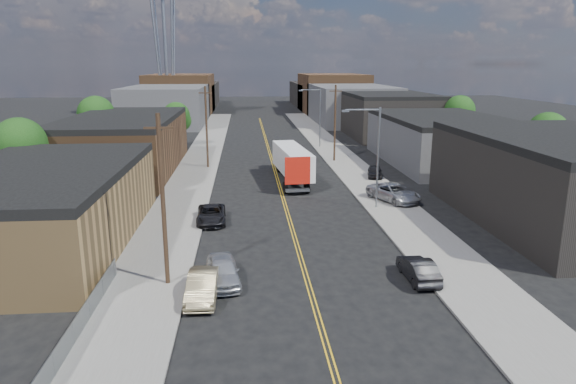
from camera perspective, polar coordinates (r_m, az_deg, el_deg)
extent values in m
plane|color=black|center=(79.35, -2.21, 4.90)|extent=(260.00, 260.00, 0.00)
cube|color=gold|center=(64.60, -1.59, 2.81)|extent=(0.32, 120.00, 0.01)
cube|color=slate|center=(64.77, -10.02, 2.69)|extent=(5.00, 140.00, 0.15)
cube|color=slate|center=(65.79, 6.71, 2.99)|extent=(5.00, 140.00, 0.15)
cube|color=olive|center=(40.33, -25.67, -1.84)|extent=(12.00, 22.00, 5.00)
cube|color=black|center=(39.72, -26.10, 2.06)|extent=(12.00, 22.00, 0.60)
cube|color=#543721|center=(64.64, -17.75, 4.85)|extent=(12.00, 26.00, 6.00)
cube|color=black|center=(64.24, -17.97, 7.76)|extent=(12.00, 26.00, 0.60)
cube|color=black|center=(46.94, 28.27, 0.89)|extent=(14.00, 22.00, 6.50)
cube|color=black|center=(46.36, 28.78, 5.17)|extent=(14.00, 22.00, 0.60)
cube|color=navy|center=(43.54, 20.80, 1.23)|extent=(0.30, 20.00, 0.80)
cube|color=#3B3C3E|center=(69.85, 16.76, 5.35)|extent=(14.00, 24.00, 5.50)
cube|color=black|center=(69.49, 16.94, 7.84)|extent=(14.00, 24.00, 0.60)
cube|color=black|center=(94.25, 11.05, 8.25)|extent=(14.00, 22.00, 7.00)
cube|color=black|center=(93.96, 11.16, 10.55)|extent=(14.00, 22.00, 0.60)
cube|color=#3B3C3E|center=(114.78, -13.23, 9.38)|extent=(16.00, 30.00, 8.00)
cube|color=#3B3C3E|center=(116.01, 7.01, 9.68)|extent=(16.00, 30.00, 8.00)
cube|color=#543721|center=(139.46, -11.79, 10.62)|extent=(16.00, 26.00, 10.00)
cube|color=#543721|center=(140.46, 4.93, 10.88)|extent=(16.00, 26.00, 10.00)
cube|color=black|center=(159.39, -10.92, 10.51)|extent=(16.00, 40.00, 7.00)
cube|color=black|center=(160.27, 3.71, 10.75)|extent=(16.00, 40.00, 7.00)
cylinder|color=gray|center=(129.62, -13.45, 14.73)|extent=(0.80, 0.80, 30.00)
cylinder|color=gray|center=(128.14, -14.37, 14.69)|extent=(1.94, 1.94, 29.98)
cylinder|color=gray|center=(127.64, -12.76, 14.78)|extent=(1.94, 1.94, 29.98)
cylinder|color=gray|center=(131.62, -14.12, 14.67)|extent=(1.94, 1.94, 29.98)
cylinder|color=gray|center=(131.13, -12.55, 14.76)|extent=(1.94, 1.94, 29.98)
cylinder|color=gray|center=(45.50, 9.97, 3.61)|extent=(0.18, 0.18, 9.00)
cylinder|color=gray|center=(44.58, 8.32, 9.04)|extent=(3.00, 0.12, 0.12)
cube|color=gray|center=(44.27, 6.40, 8.94)|extent=(0.60, 0.25, 0.18)
cylinder|color=gray|center=(79.53, 3.59, 8.18)|extent=(0.18, 0.18, 9.00)
cylinder|color=gray|center=(79.00, 2.54, 11.28)|extent=(3.00, 0.12, 0.12)
cube|color=gray|center=(78.83, 1.44, 11.21)|extent=(0.60, 0.25, 0.18)
cylinder|color=black|center=(29.63, -13.71, -1.16)|extent=(0.26, 0.26, 10.00)
cube|color=black|center=(28.85, -14.20, 6.92)|extent=(1.60, 0.12, 0.12)
cylinder|color=black|center=(63.89, -9.04, 7.05)|extent=(0.26, 0.26, 10.00)
cube|color=black|center=(63.53, -9.18, 10.82)|extent=(1.60, 0.12, 0.12)
cylinder|color=black|center=(67.73, 5.24, 7.55)|extent=(0.26, 0.26, 10.00)
cube|color=black|center=(67.39, 5.32, 11.11)|extent=(1.60, 0.12, 0.12)
cube|color=slate|center=(26.08, -22.75, -14.43)|extent=(0.02, 16.00, 1.20)
cube|color=slate|center=(25.81, -22.87, -13.26)|extent=(0.05, 16.00, 0.05)
cylinder|color=black|center=(53.46, -27.22, 1.20)|extent=(0.36, 0.36, 4.25)
sphere|color=black|center=(52.90, -27.63, 4.79)|extent=(4.76, 4.76, 4.76)
sphere|color=black|center=(53.07, -26.80, 3.97)|extent=(3.74, 3.74, 3.74)
sphere|color=black|center=(52.82, -28.22, 4.05)|extent=(3.40, 3.40, 3.40)
cylinder|color=black|center=(76.77, -20.32, 5.43)|extent=(0.36, 0.36, 4.50)
sphere|color=black|center=(76.37, -20.55, 8.10)|extent=(5.04, 5.04, 5.04)
sphere|color=black|center=(76.59, -20.00, 7.48)|extent=(3.96, 3.96, 3.96)
sphere|color=black|center=(76.18, -20.95, 7.58)|extent=(3.60, 3.60, 3.60)
cylinder|color=black|center=(81.65, -12.21, 6.19)|extent=(0.36, 0.36, 3.75)
sphere|color=black|center=(81.32, -12.32, 8.28)|extent=(4.20, 4.20, 4.20)
sphere|color=black|center=(81.61, -11.84, 7.79)|extent=(3.30, 3.30, 3.30)
sphere|color=black|center=(81.04, -12.69, 7.87)|extent=(3.00, 3.00, 3.00)
cylinder|color=black|center=(64.66, 26.55, 3.14)|extent=(0.36, 0.36, 4.00)
sphere|color=black|center=(64.22, 26.86, 5.94)|extent=(4.48, 4.48, 4.48)
sphere|color=black|center=(64.88, 27.10, 5.27)|extent=(3.52, 3.52, 3.52)
sphere|color=black|center=(63.69, 26.61, 5.40)|extent=(3.20, 3.20, 3.20)
cylinder|color=black|center=(85.79, 18.35, 6.33)|extent=(0.36, 0.36, 4.25)
sphere|color=black|center=(85.44, 18.53, 8.58)|extent=(4.76, 4.76, 4.76)
sphere|color=black|center=(86.03, 18.78, 8.03)|extent=(3.74, 3.74, 3.74)
sphere|color=black|center=(84.93, 18.29, 8.17)|extent=(3.40, 3.40, 3.40)
cube|color=silver|center=(55.54, 0.47, 3.57)|extent=(3.62, 11.67, 2.68)
cube|color=#B2180D|center=(49.93, 1.07, 2.38)|extent=(2.51, 0.37, 2.70)
cube|color=gray|center=(50.36, 1.06, 0.20)|extent=(2.41, 0.83, 0.25)
cube|color=black|center=(62.65, -0.13, 3.84)|extent=(2.69, 3.28, 2.97)
cylinder|color=black|center=(51.73, 0.90, 0.52)|extent=(2.57, 1.20, 0.96)
cylinder|color=black|center=(62.84, -0.13, 2.94)|extent=(2.47, 1.19, 0.96)
imported|color=#BABCC0|center=(30.66, -7.27, -8.67)|extent=(2.37, 4.79, 1.57)
imported|color=#877A58|center=(28.91, -9.47, -10.29)|extent=(1.69, 4.56, 1.49)
imported|color=black|center=(42.18, -8.52, -2.48)|extent=(2.47, 5.03, 1.37)
imported|color=black|center=(31.84, 14.27, -8.30)|extent=(1.53, 4.23, 1.39)
imported|color=#B1B2B6|center=(48.73, 11.67, -0.06)|extent=(4.75, 6.29, 1.59)
imported|color=black|center=(58.73, 9.62, 2.28)|extent=(2.32, 4.10, 1.31)
imported|color=black|center=(63.04, 0.74, 3.24)|extent=(3.06, 5.74, 1.54)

